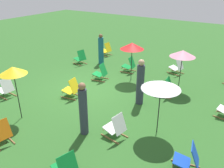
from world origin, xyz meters
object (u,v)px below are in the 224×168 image
Objects in this scene: deckchair_7 at (66,168)px; person_1 at (83,110)px; deckchair_12 at (1,133)px; deckchair_5 at (101,73)px; deckchair_11 at (177,67)px; umbrella_2 at (132,46)px; person_0 at (140,83)px; umbrella_1 at (183,54)px; deckchair_3 at (106,50)px; deckchair_14 at (80,58)px; umbrella_0 at (161,85)px; person_2 at (101,50)px; deckchair_1 at (129,65)px; deckchair_4 at (72,89)px; deckchair_9 at (188,159)px; deckchair_13 at (165,88)px; deckchair_0 at (116,127)px; umbrella_3 at (13,71)px; deckchair_8 at (6,88)px.

person_1 is at bearing -137.42° from deckchair_7.
deckchair_7 is 1.04× the size of deckchair_12.
deckchair_5 is 0.98× the size of deckchair_11.
umbrella_2 is 2.44m from person_0.
umbrella_1 is at bearing 164.19° from deckchair_12.
deckchair_3 is 0.99× the size of deckchair_12.
deckchair_5 is at bearing 72.41° from deckchair_14.
umbrella_0 is 1.07× the size of person_2.
deckchair_1 and deckchair_4 have the same top height.
deckchair_14 is (-3.39, -2.34, 0.00)m from deckchair_4.
deckchair_14 is at bearing -97.80° from umbrella_2.
deckchair_9 is at bearing 36.03° from deckchair_1.
deckchair_3 is 1.00× the size of deckchair_13.
deckchair_0 is at bearing 22.41° from umbrella_2.
deckchair_1 is 1.00× the size of deckchair_4.
deckchair_12 is 7.30m from deckchair_14.
umbrella_0 is at bearing 11.67° from deckchair_13.
deckchair_5 is 0.45× the size of umbrella_1.
umbrella_3 reaches higher than deckchair_13.
deckchair_5 is at bearing 33.72° from person_1.
person_1 is at bearing 102.19° from umbrella_3.
deckchair_9 is 0.46× the size of person_0.
deckchair_9 is 1.01× the size of deckchair_13.
person_1 is at bearing 9.48° from umbrella_2.
deckchair_5 is 0.99× the size of deckchair_12.
deckchair_13 and deckchair_14 have the same top height.
person_2 is at bearing -167.75° from deckchair_4.
deckchair_4 is at bearing -48.84° from umbrella_1.
deckchair_0 is 8.50m from deckchair_3.
deckchair_5 is at bearing 150.04° from deckchair_8.
deckchair_3 is 8.06m from umbrella_3.
umbrella_1 is at bearing -168.95° from deckchair_7.
deckchair_8 is at bearing 92.68° from person_1.
umbrella_0 is 1.03× the size of person_1.
umbrella_3 reaches higher than deckchair_8.
deckchair_7 is at bearing 14.19° from umbrella_2.
deckchair_12 is at bearing 31.30° from deckchair_14.
deckchair_12 is 0.43× the size of umbrella_3.
deckchair_11 is 0.47× the size of person_1.
deckchair_9 is at bearing 20.79° from umbrella_1.
deckchair_9 is 3.34m from person_1.
umbrella_2 is (0.49, 3.60, 1.36)m from deckchair_14.
deckchair_8 is 7.68m from deckchair_9.
deckchair_11 is 1.02× the size of deckchair_14.
person_2 reaches higher than deckchair_3.
umbrella_0 is at bearing 39.91° from umbrella_2.
deckchair_8 is 1.00× the size of deckchair_13.
umbrella_2 reaches higher than umbrella_0.
deckchair_0 and deckchair_4 have the same top height.
deckchair_0 is 0.42× the size of umbrella_3.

